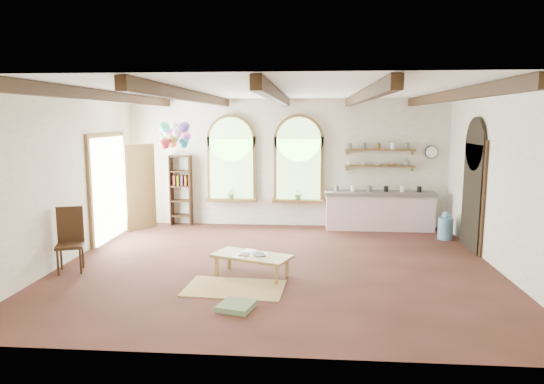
# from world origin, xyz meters

# --- Properties ---
(floor) EXTENTS (8.00, 8.00, 0.00)m
(floor) POSITION_xyz_m (0.00, 0.00, 0.00)
(floor) COLOR #572B23
(floor) RESTS_ON ground
(ceiling_beams) EXTENTS (6.20, 6.80, 0.18)m
(ceiling_beams) POSITION_xyz_m (0.00, 0.00, 3.10)
(ceiling_beams) COLOR #321C0F
(ceiling_beams) RESTS_ON ceiling
(window_left) EXTENTS (1.30, 0.28, 2.20)m
(window_left) POSITION_xyz_m (-1.40, 3.43, 1.63)
(window_left) COLOR brown
(window_left) RESTS_ON floor
(window_right) EXTENTS (1.30, 0.28, 2.20)m
(window_right) POSITION_xyz_m (0.30, 3.43, 1.63)
(window_right) COLOR brown
(window_right) RESTS_ON floor
(left_doorway) EXTENTS (0.10, 1.90, 2.50)m
(left_doorway) POSITION_xyz_m (-3.95, 1.80, 1.15)
(left_doorway) COLOR brown
(left_doorway) RESTS_ON floor
(right_doorway) EXTENTS (0.10, 1.30, 2.40)m
(right_doorway) POSITION_xyz_m (3.95, 1.50, 1.10)
(right_doorway) COLOR black
(right_doorway) RESTS_ON floor
(kitchen_counter) EXTENTS (2.68, 0.62, 0.94)m
(kitchen_counter) POSITION_xyz_m (2.30, 3.20, 0.48)
(kitchen_counter) COLOR silver
(kitchen_counter) RESTS_ON floor
(wall_shelf_lower) EXTENTS (1.70, 0.24, 0.04)m
(wall_shelf_lower) POSITION_xyz_m (2.30, 3.38, 1.55)
(wall_shelf_lower) COLOR brown
(wall_shelf_lower) RESTS_ON wall_back
(wall_shelf_upper) EXTENTS (1.70, 0.24, 0.04)m
(wall_shelf_upper) POSITION_xyz_m (2.30, 3.38, 1.95)
(wall_shelf_upper) COLOR brown
(wall_shelf_upper) RESTS_ON wall_back
(wall_clock) EXTENTS (0.32, 0.04, 0.32)m
(wall_clock) POSITION_xyz_m (3.55, 3.45, 1.90)
(wall_clock) COLOR black
(wall_clock) RESTS_ON wall_back
(bookshelf) EXTENTS (0.53, 0.32, 1.80)m
(bookshelf) POSITION_xyz_m (-2.70, 3.32, 0.90)
(bookshelf) COLOR #321C0F
(bookshelf) RESTS_ON floor
(coffee_table) EXTENTS (1.47, 1.05, 0.38)m
(coffee_table) POSITION_xyz_m (-0.40, -0.64, 0.34)
(coffee_table) COLOR tan
(coffee_table) RESTS_ON floor
(side_chair) EXTENTS (0.58, 0.58, 1.15)m
(side_chair) POSITION_xyz_m (-3.66, -0.63, 0.33)
(side_chair) COLOR #321C0F
(side_chair) RESTS_ON floor
(floor_mat) EXTENTS (1.64, 1.08, 0.02)m
(floor_mat) POSITION_xyz_m (-0.60, -1.29, 0.01)
(floor_mat) COLOR tan
(floor_mat) RESTS_ON floor
(floor_cushion) EXTENTS (0.57, 0.57, 0.08)m
(floor_cushion) POSITION_xyz_m (-0.44, -2.12, 0.04)
(floor_cushion) COLOR #6C875D
(floor_cushion) RESTS_ON floor
(water_jug_a) EXTENTS (0.28, 0.28, 0.54)m
(water_jug_a) POSITION_xyz_m (3.75, 2.50, 0.23)
(water_jug_a) COLOR #5A98C1
(water_jug_a) RESTS_ON floor
(water_jug_b) EXTENTS (0.33, 0.33, 0.64)m
(water_jug_b) POSITION_xyz_m (3.66, 2.30, 0.28)
(water_jug_b) COLOR #5A98C1
(water_jug_b) RESTS_ON floor
(balloon_cluster) EXTENTS (0.79, 0.83, 1.15)m
(balloon_cluster) POSITION_xyz_m (-2.41, 1.95, 2.34)
(balloon_cluster) COLOR white
(balloon_cluster) RESTS_ON floor
(table_book) EXTENTS (0.20, 0.25, 0.02)m
(table_book) POSITION_xyz_m (-0.60, -0.63, 0.39)
(table_book) COLOR olive
(table_book) RESTS_ON coffee_table
(tablet) EXTENTS (0.26, 0.31, 0.01)m
(tablet) POSITION_xyz_m (-0.26, -0.64, 0.39)
(tablet) COLOR black
(tablet) RESTS_ON coffee_table
(potted_plant_left) EXTENTS (0.27, 0.23, 0.30)m
(potted_plant_left) POSITION_xyz_m (-1.40, 3.32, 0.85)
(potted_plant_left) COLOR #598C4C
(potted_plant_left) RESTS_ON window_left
(potted_plant_right) EXTENTS (0.27, 0.23, 0.30)m
(potted_plant_right) POSITION_xyz_m (0.30, 3.32, 0.85)
(potted_plant_right) COLOR #598C4C
(potted_plant_right) RESTS_ON window_right
(shelf_cup_a) EXTENTS (0.12, 0.10, 0.10)m
(shelf_cup_a) POSITION_xyz_m (1.55, 3.38, 1.62)
(shelf_cup_a) COLOR white
(shelf_cup_a) RESTS_ON wall_shelf_lower
(shelf_cup_b) EXTENTS (0.10, 0.10, 0.09)m
(shelf_cup_b) POSITION_xyz_m (1.90, 3.38, 1.62)
(shelf_cup_b) COLOR beige
(shelf_cup_b) RESTS_ON wall_shelf_lower
(shelf_bowl_a) EXTENTS (0.22, 0.22, 0.05)m
(shelf_bowl_a) POSITION_xyz_m (2.25, 3.38, 1.60)
(shelf_bowl_a) COLOR beige
(shelf_bowl_a) RESTS_ON wall_shelf_lower
(shelf_bowl_b) EXTENTS (0.20, 0.20, 0.06)m
(shelf_bowl_b) POSITION_xyz_m (2.60, 3.38, 1.60)
(shelf_bowl_b) COLOR #8C664C
(shelf_bowl_b) RESTS_ON wall_shelf_lower
(shelf_vase) EXTENTS (0.18, 0.18, 0.19)m
(shelf_vase) POSITION_xyz_m (2.95, 3.38, 1.67)
(shelf_vase) COLOR slate
(shelf_vase) RESTS_ON wall_shelf_lower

